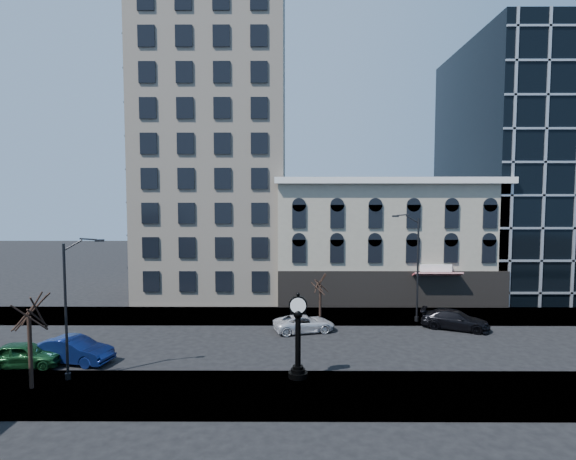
{
  "coord_description": "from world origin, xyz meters",
  "views": [
    {
      "loc": [
        2.18,
        -31.38,
        10.46
      ],
      "look_at": [
        2.0,
        4.0,
        8.0
      ],
      "focal_mm": 28.0,
      "sensor_mm": 36.0,
      "label": 1
    }
  ],
  "objects_px": {
    "street_lamp_near": "(76,271)",
    "car_near_a": "(24,355)",
    "car_near_b": "(74,350)",
    "street_clock": "(298,339)"
  },
  "relations": [
    {
      "from": "street_clock",
      "to": "car_near_b",
      "type": "distance_m",
      "value": 14.59
    },
    {
      "from": "street_lamp_near",
      "to": "car_near_a",
      "type": "bearing_deg",
      "value": 140.96
    },
    {
      "from": "car_near_a",
      "to": "car_near_b",
      "type": "relative_size",
      "value": 0.93
    },
    {
      "from": "car_near_b",
      "to": "street_clock",
      "type": "bearing_deg",
      "value": -87.38
    },
    {
      "from": "street_lamp_near",
      "to": "car_near_a",
      "type": "xyz_separation_m",
      "value": [
        -4.4,
        2.02,
        -5.58
      ]
    },
    {
      "from": "car_near_a",
      "to": "car_near_b",
      "type": "height_order",
      "value": "car_near_b"
    },
    {
      "from": "car_near_b",
      "to": "street_lamp_near",
      "type": "bearing_deg",
      "value": -136.47
    },
    {
      "from": "street_clock",
      "to": "car_near_a",
      "type": "xyz_separation_m",
      "value": [
        -17.01,
        1.8,
        -1.58
      ]
    },
    {
      "from": "street_clock",
      "to": "street_lamp_near",
      "type": "height_order",
      "value": "street_lamp_near"
    },
    {
      "from": "street_lamp_near",
      "to": "car_near_a",
      "type": "distance_m",
      "value": 7.39
    }
  ]
}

